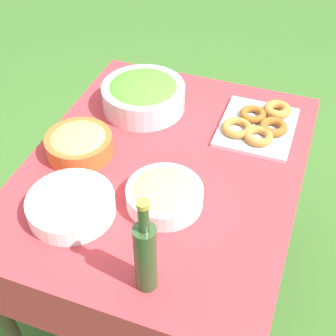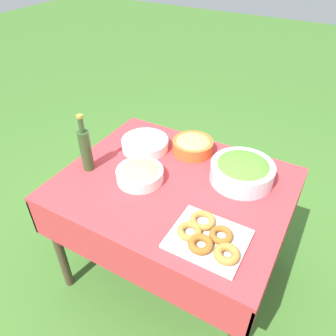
# 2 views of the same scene
# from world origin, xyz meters

# --- Properties ---
(ground_plane) EXTENTS (14.00, 14.00, 0.00)m
(ground_plane) POSITION_xyz_m (0.00, 0.00, 0.00)
(ground_plane) COLOR #3D6B28
(picnic_table) EXTENTS (1.15, 0.92, 0.74)m
(picnic_table) POSITION_xyz_m (0.00, 0.00, 0.64)
(picnic_table) COLOR #B73338
(picnic_table) RESTS_ON ground_plane
(salad_bowl) EXTENTS (0.32, 0.32, 0.12)m
(salad_bowl) POSITION_xyz_m (0.29, 0.19, 0.80)
(salad_bowl) COLOR silver
(salad_bowl) RESTS_ON picnic_table
(pasta_bowl) EXTENTS (0.24, 0.24, 0.08)m
(pasta_bowl) POSITION_xyz_m (-0.17, -0.06, 0.78)
(pasta_bowl) COLOR silver
(pasta_bowl) RESTS_ON picnic_table
(donut_platter) EXTENTS (0.32, 0.27, 0.05)m
(donut_platter) POSITION_xyz_m (0.30, -0.26, 0.76)
(donut_platter) COLOR silver
(donut_platter) RESTS_ON picnic_table
(plate_stack) EXTENTS (0.27, 0.27, 0.06)m
(plate_stack) POSITION_xyz_m (-0.30, 0.19, 0.77)
(plate_stack) COLOR white
(plate_stack) RESTS_ON picnic_table
(olive_oil_bottle) EXTENTS (0.06, 0.06, 0.32)m
(olive_oil_bottle) POSITION_xyz_m (-0.46, -0.12, 0.87)
(olive_oil_bottle) COLOR #2D4723
(olive_oil_bottle) RESTS_ON picnic_table
(fruit_bowl) EXTENTS (0.23, 0.23, 0.09)m
(fruit_bowl) POSITION_xyz_m (-0.04, 0.30, 0.79)
(fruit_bowl) COLOR #E05B28
(fruit_bowl) RESTS_ON picnic_table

